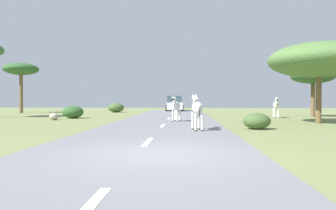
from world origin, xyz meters
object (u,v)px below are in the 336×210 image
at_px(zebra_2, 276,105).
at_px(rock_1, 54,117).
at_px(tree_2, 313,76).
at_px(bush_0, 257,121).
at_px(tree_0, 319,60).
at_px(tree_1, 21,70).
at_px(bush_2, 116,108).
at_px(zebra_0, 176,106).
at_px(car_0, 174,104).
at_px(zebra_1, 197,108).
at_px(bush_1, 73,112).

relative_size(zebra_2, rock_1, 2.63).
bearing_deg(tree_2, bush_0, -122.08).
height_order(zebra_2, tree_0, tree_0).
relative_size(tree_1, rock_1, 8.17).
bearing_deg(rock_1, bush_2, 84.44).
xyz_separation_m(zebra_0, bush_2, (-6.85, 14.36, -0.45)).
xyz_separation_m(tree_1, bush_2, (9.26, 2.17, -3.89)).
relative_size(tree_1, bush_0, 4.12).
bearing_deg(tree_0, car_0, 115.56).
xyz_separation_m(car_0, tree_0, (8.84, -18.47, 2.71)).
bearing_deg(bush_0, tree_1, 140.53).
xyz_separation_m(bush_0, rock_1, (-11.91, 5.74, -0.14)).
height_order(tree_2, bush_0, tree_2).
distance_m(tree_1, bush_0, 26.12).
bearing_deg(tree_0, zebra_1, -145.85).
height_order(zebra_0, tree_0, tree_0).
relative_size(zebra_1, bush_1, 1.09).
height_order(zebra_1, bush_0, zebra_1).
relative_size(tree_2, bush_2, 2.26).
distance_m(bush_0, bush_2, 21.42).
xyz_separation_m(zebra_0, car_0, (-0.77, 17.93, -0.11)).
xyz_separation_m(zebra_2, car_0, (-7.97, 13.24, -0.08)).
distance_m(zebra_0, bush_1, 8.38).
xyz_separation_m(zebra_2, bush_2, (-14.06, 9.67, -0.42)).
distance_m(zebra_1, zebra_2, 11.73).
bearing_deg(car_0, zebra_1, -89.03).
xyz_separation_m(zebra_1, tree_1, (-17.17, 17.48, 3.41)).
bearing_deg(bush_0, rock_1, 154.28).
relative_size(tree_2, bush_0, 3.09).
relative_size(tree_2, bush_1, 2.51).
distance_m(zebra_0, car_0, 17.95).
height_order(bush_1, bush_2, bush_2).
relative_size(tree_1, bush_2, 3.01).
xyz_separation_m(bush_0, bush_1, (-11.39, 7.76, 0.09)).
xyz_separation_m(zebra_1, zebra_2, (6.15, 9.98, -0.05)).
distance_m(car_0, tree_0, 20.66).
height_order(zebra_1, tree_2, tree_2).
bearing_deg(rock_1, zebra_0, -10.60).
distance_m(tree_2, bush_1, 18.62).
distance_m(tree_1, tree_2, 27.31).
height_order(tree_1, bush_2, tree_1).
relative_size(zebra_2, bush_1, 1.08).
bearing_deg(bush_2, car_0, 30.44).
height_order(zebra_0, tree_1, tree_1).
relative_size(tree_0, bush_0, 4.52).
xyz_separation_m(tree_2, bush_1, (-18.17, -3.05, -2.72)).
bearing_deg(rock_1, bush_1, 75.45).
xyz_separation_m(car_0, bush_0, (4.58, -22.15, -0.48)).
bearing_deg(bush_2, tree_1, -166.80).
bearing_deg(bush_1, car_0, 64.68).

